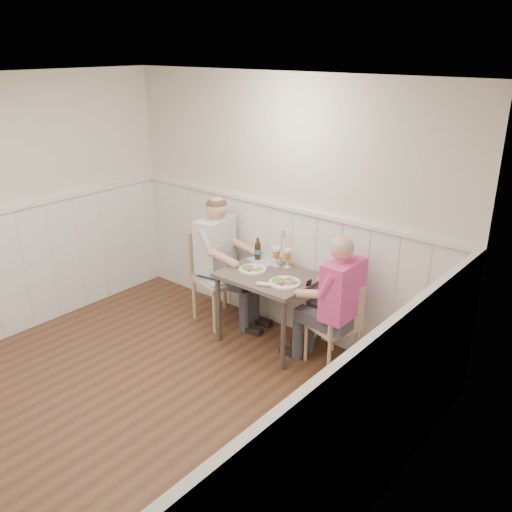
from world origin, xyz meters
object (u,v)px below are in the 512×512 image
(man_in_pink, at_px, (337,314))
(grass_vase, at_px, (281,247))
(chair_right, at_px, (336,323))
(chair_left, at_px, (216,273))
(diner_cream, at_px, (219,269))
(dining_table, at_px, (269,284))
(beer_bottle, at_px, (258,250))

(man_in_pink, bearing_deg, grass_vase, 163.10)
(grass_vase, bearing_deg, chair_right, -15.81)
(chair_left, relative_size, man_in_pink, 0.75)
(chair_left, bearing_deg, man_in_pink, -0.45)
(chair_right, height_order, man_in_pink, man_in_pink)
(diner_cream, bearing_deg, chair_right, -0.29)
(dining_table, distance_m, chair_right, 0.77)
(dining_table, distance_m, grass_vase, 0.41)
(dining_table, bearing_deg, beer_bottle, 145.84)
(chair_right, xyz_separation_m, diner_cream, (-1.47, 0.01, 0.14))
(dining_table, height_order, man_in_pink, man_in_pink)
(dining_table, height_order, diner_cream, diner_cream)
(chair_left, height_order, grass_vase, grass_vase)
(diner_cream, bearing_deg, beer_bottle, 22.17)
(beer_bottle, distance_m, grass_vase, 0.27)
(man_in_pink, xyz_separation_m, diner_cream, (-1.49, 0.03, 0.03))
(chair_right, height_order, grass_vase, grass_vase)
(chair_left, xyz_separation_m, grass_vase, (0.68, 0.24, 0.39))
(beer_bottle, bearing_deg, dining_table, -34.16)
(chair_left, xyz_separation_m, diner_cream, (0.04, 0.02, 0.05))
(chair_right, distance_m, beer_bottle, 1.16)
(chair_left, bearing_deg, diner_cream, 24.90)
(chair_right, relative_size, beer_bottle, 3.56)
(grass_vase, bearing_deg, man_in_pink, -16.90)
(chair_left, height_order, beer_bottle, chair_left)
(man_in_pink, distance_m, diner_cream, 1.49)
(beer_bottle, bearing_deg, chair_left, -157.60)
(dining_table, height_order, chair_left, chair_left)
(dining_table, distance_m, beer_bottle, 0.45)
(chair_left, height_order, diner_cream, diner_cream)
(chair_right, bearing_deg, grass_vase, 164.19)
(chair_left, xyz_separation_m, beer_bottle, (0.43, 0.18, 0.31))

